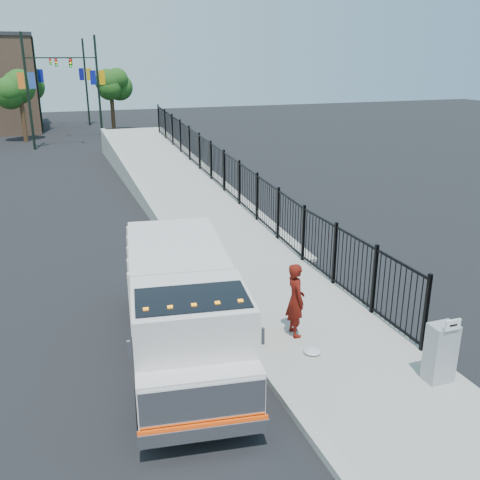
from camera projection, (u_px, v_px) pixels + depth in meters
name	position (u px, v px, depth m)	size (l,w,h in m)	color
ground	(242.00, 340.00, 12.68)	(120.00, 120.00, 0.00)	black
sidewalk	(358.00, 366.00, 11.50)	(3.55, 12.00, 0.12)	#9E998E
curb	(277.00, 383.00, 10.87)	(0.30, 12.00, 0.16)	#ADAAA3
ramp	(174.00, 187.00, 27.58)	(3.95, 24.00, 1.70)	#9E998E
iron_fence	(224.00, 184.00, 24.20)	(0.10, 28.00, 1.80)	black
truck	(182.00, 302.00, 11.59)	(3.17, 7.13, 2.36)	black
worker	(296.00, 300.00, 12.42)	(0.65, 0.43, 1.79)	#591009
utility_cabinet	(440.00, 353.00, 10.71)	(0.55, 0.40, 1.25)	gray
arrow_sign	(453.00, 325.00, 10.28)	(0.35, 0.04, 0.22)	white
debris	(312.00, 351.00, 11.87)	(0.40, 0.40, 0.10)	silver
light_pole_0	(32.00, 87.00, 37.39)	(3.77, 0.22, 8.00)	black
light_pole_1	(94.00, 83.00, 42.71)	(3.78, 0.22, 8.00)	black
light_pole_2	(41.00, 81.00, 46.79)	(3.77, 0.22, 8.00)	black
light_pole_3	(82.00, 79.00, 50.90)	(3.78, 0.22, 8.00)	black
tree_0	(20.00, 90.00, 40.96)	(2.58, 2.58, 5.29)	#382314
tree_1	(111.00, 87.00, 46.64)	(2.15, 2.15, 5.07)	#382314
tree_2	(25.00, 83.00, 51.68)	(3.31, 3.31, 5.66)	#382314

